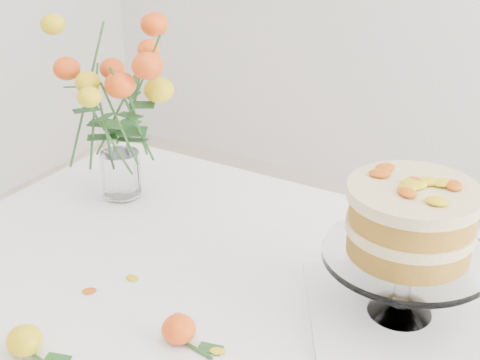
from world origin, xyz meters
name	(u,v)px	position (x,y,z in m)	size (l,w,h in m)	color
table	(270,347)	(0.00, 0.00, 0.67)	(1.43, 0.93, 0.76)	tan
napkin	(399,314)	(0.19, 0.09, 0.76)	(0.30, 0.30, 0.01)	white
cake_stand	(410,227)	(0.19, 0.09, 0.93)	(0.27, 0.27, 0.24)	white
rose_vase	(114,89)	(-0.49, 0.20, 1.01)	(0.32, 0.32, 0.43)	white
loose_rose_near	(25,341)	(-0.27, -0.29, 0.78)	(0.10, 0.06, 0.05)	yellow
loose_rose_far	(179,330)	(-0.09, -0.15, 0.78)	(0.10, 0.05, 0.05)	#E74F0B
stray_petal_a	(179,317)	(-0.12, -0.10, 0.76)	(0.03, 0.02, 0.00)	#DABE0D
stray_petal_b	(217,351)	(-0.02, -0.14, 0.76)	(0.03, 0.02, 0.00)	#DABE0D
stray_petal_d	(132,278)	(-0.26, -0.05, 0.76)	(0.03, 0.02, 0.00)	#DABE0D
stray_petal_e	(89,291)	(-0.30, -0.12, 0.76)	(0.03, 0.02, 0.00)	#DABE0D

